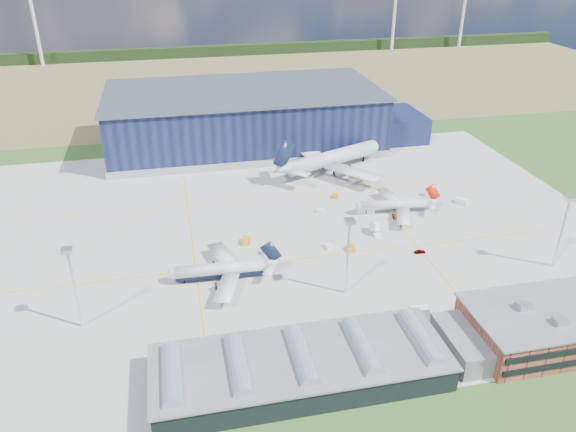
# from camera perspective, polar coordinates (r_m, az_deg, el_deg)

# --- Properties ---
(ground) EXTENTS (600.00, 600.00, 0.00)m
(ground) POSITION_cam_1_polar(r_m,az_deg,el_deg) (180.43, -0.03, -2.81)
(ground) COLOR #305620
(ground) RESTS_ON ground
(apron) EXTENTS (220.00, 160.00, 0.08)m
(apron) POSITION_cam_1_polar(r_m,az_deg,el_deg) (188.95, -0.68, -1.31)
(apron) COLOR #ADADA8
(apron) RESTS_ON ground
(farmland) EXTENTS (600.00, 220.00, 0.01)m
(farmland) POSITION_cam_1_polar(r_m,az_deg,el_deg) (384.81, -7.18, 13.49)
(farmland) COLOR olive
(farmland) RESTS_ON ground
(treeline) EXTENTS (600.00, 8.00, 8.00)m
(treeline) POSITION_cam_1_polar(r_m,az_deg,el_deg) (461.93, -8.26, 16.24)
(treeline) COLOR black
(treeline) RESTS_ON ground
(hangar) EXTENTS (145.00, 62.00, 26.10)m
(hangar) POSITION_cam_1_polar(r_m,az_deg,el_deg) (262.09, -3.88, 9.72)
(hangar) COLOR #101837
(hangar) RESTS_ON ground
(ops_building) EXTENTS (46.00, 23.00, 10.90)m
(ops_building) POSITION_cam_1_polar(r_m,az_deg,el_deg) (153.82, 25.97, -9.78)
(ops_building) COLOR brown
(ops_building) RESTS_ON ground
(glass_concourse) EXTENTS (78.00, 23.00, 8.60)m
(glass_concourse) POSITION_cam_1_polar(r_m,az_deg,el_deg) (129.65, 2.89, -14.78)
(glass_concourse) COLOR black
(glass_concourse) RESTS_ON ground
(light_mast_west) EXTENTS (2.60, 2.60, 23.00)m
(light_mast_west) POSITION_cam_1_polar(r_m,az_deg,el_deg) (146.24, -21.10, -5.65)
(light_mast_west) COLOR silver
(light_mast_west) RESTS_ON ground
(light_mast_center) EXTENTS (2.60, 2.60, 23.00)m
(light_mast_center) POSITION_cam_1_polar(r_m,az_deg,el_deg) (150.02, 6.14, -2.90)
(light_mast_center) COLOR silver
(light_mast_center) RESTS_ON ground
(light_mast_east) EXTENTS (2.60, 2.60, 23.00)m
(light_mast_east) POSITION_cam_1_polar(r_m,az_deg,el_deg) (179.78, 26.26, -0.40)
(light_mast_east) COLOR silver
(light_mast_east) RESTS_ON ground
(airliner_navy) EXTENTS (34.73, 34.03, 10.92)m
(airliner_navy) POSITION_cam_1_polar(r_m,az_deg,el_deg) (161.15, -6.91, -4.78)
(airliner_navy) COLOR silver
(airliner_navy) RESTS_ON ground
(airliner_red) EXTENTS (34.29, 33.68, 10.22)m
(airliner_red) POSITION_cam_1_polar(r_m,az_deg,el_deg) (200.84, 10.76, 1.63)
(airliner_red) COLOR silver
(airliner_red) RESTS_ON ground
(airliner_widebody) EXTENTS (72.58, 71.94, 18.14)m
(airliner_widebody) POSITION_cam_1_polar(r_m,az_deg,el_deg) (231.94, 4.59, 6.66)
(airliner_widebody) COLOR silver
(airliner_widebody) RESTS_ON ground
(gse_tug_a) EXTENTS (3.36, 4.50, 1.68)m
(gse_tug_a) POSITION_cam_1_polar(r_m,az_deg,el_deg) (180.73, -4.26, -2.53)
(gse_tug_a) COLOR orange
(gse_tug_a) RESTS_ON ground
(gse_tug_b) EXTENTS (2.20, 3.27, 1.40)m
(gse_tug_b) POSITION_cam_1_polar(r_m,az_deg,el_deg) (177.26, 6.39, -3.33)
(gse_tug_b) COLOR orange
(gse_tug_b) RESTS_ON ground
(gse_van_a) EXTENTS (6.61, 4.29, 2.66)m
(gse_van_a) POSITION_cam_1_polar(r_m,az_deg,el_deg) (201.08, 7.93, 0.69)
(gse_van_a) COLOR white
(gse_van_a) RESTS_ON ground
(gse_cart_a) EXTENTS (2.24, 3.17, 1.31)m
(gse_cart_a) POSITION_cam_1_polar(r_m,az_deg,el_deg) (178.23, 4.14, -3.05)
(gse_cart_a) COLOR white
(gse_cart_a) RESTS_ON ground
(gse_van_b) EXTENTS (4.45, 5.02, 2.13)m
(gse_van_b) POSITION_cam_1_polar(r_m,az_deg,el_deg) (215.18, 17.25, 1.43)
(gse_van_b) COLOR white
(gse_van_b) RESTS_ON ground
(gse_tug_c) EXTENTS (2.91, 3.50, 1.31)m
(gse_tug_c) POSITION_cam_1_polar(r_m,az_deg,el_deg) (211.20, 4.81, 2.02)
(gse_tug_c) COLOR orange
(gse_tug_c) RESTS_ON ground
(gse_cart_b) EXTENTS (3.47, 3.18, 1.25)m
(gse_cart_b) POSITION_cam_1_polar(r_m,az_deg,el_deg) (199.69, 3.30, 0.50)
(gse_cart_b) COLOR white
(gse_cart_b) RESTS_ON ground
(gse_van_c) EXTENTS (4.89, 2.70, 2.25)m
(gse_van_c) POSITION_cam_1_polar(r_m,az_deg,el_deg) (152.70, 13.19, -9.37)
(gse_van_c) COLOR white
(gse_van_c) RESTS_ON ground
(airstair) EXTENTS (1.95, 4.68, 2.97)m
(airstair) POSITION_cam_1_polar(r_m,az_deg,el_deg) (187.90, 8.78, -1.33)
(airstair) COLOR white
(airstair) RESTS_ON ground
(car_a) EXTENTS (3.63, 1.64, 1.21)m
(car_a) POSITION_cam_1_polar(r_m,az_deg,el_deg) (179.68, 13.24, -3.53)
(car_a) COLOR #99999E
(car_a) RESTS_ON ground
(car_b) EXTENTS (4.05, 1.99, 1.28)m
(car_b) POSITION_cam_1_polar(r_m,az_deg,el_deg) (162.59, 22.70, -8.71)
(car_b) COLOR #99999E
(car_b) RESTS_ON ground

